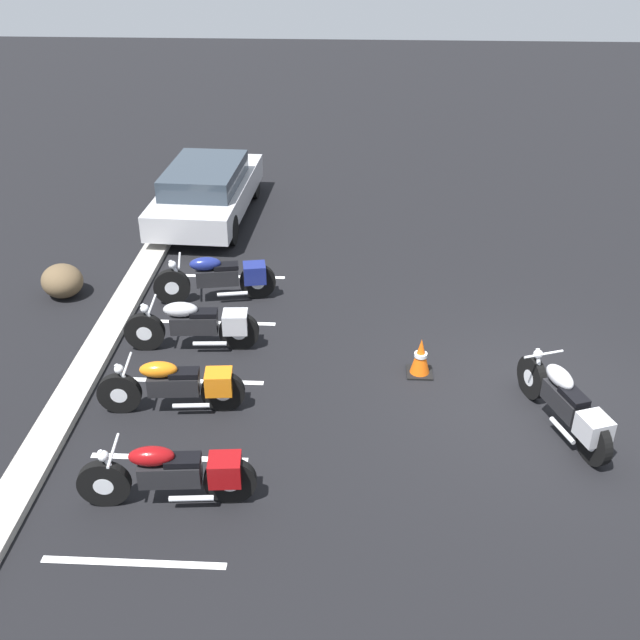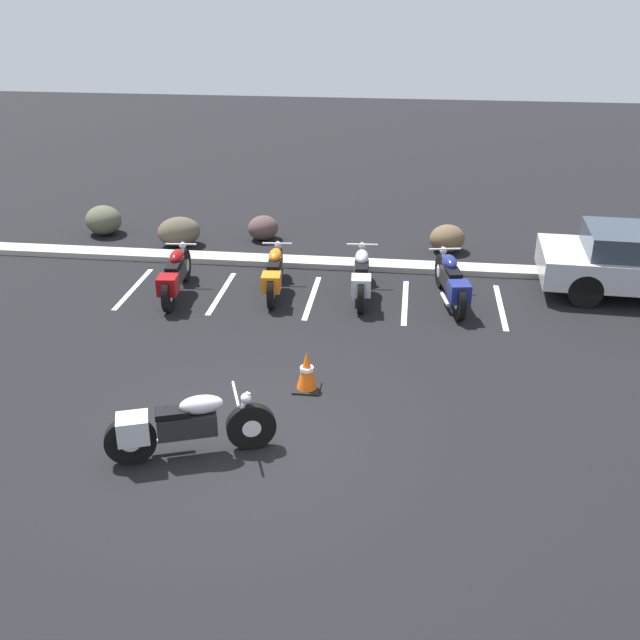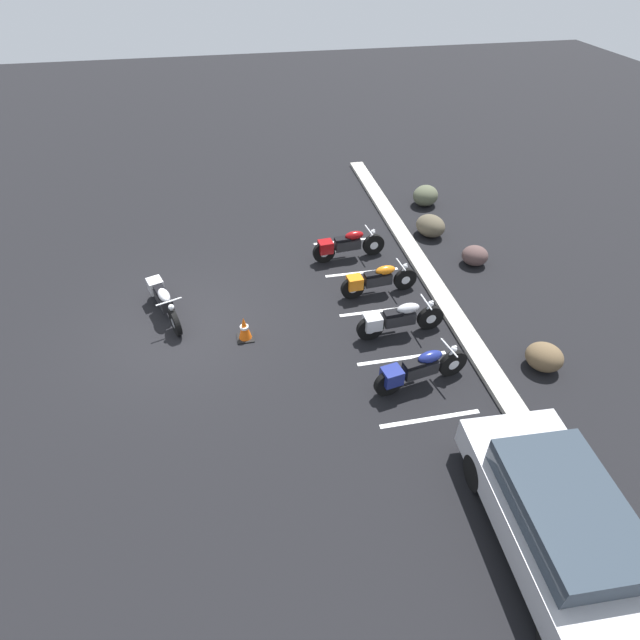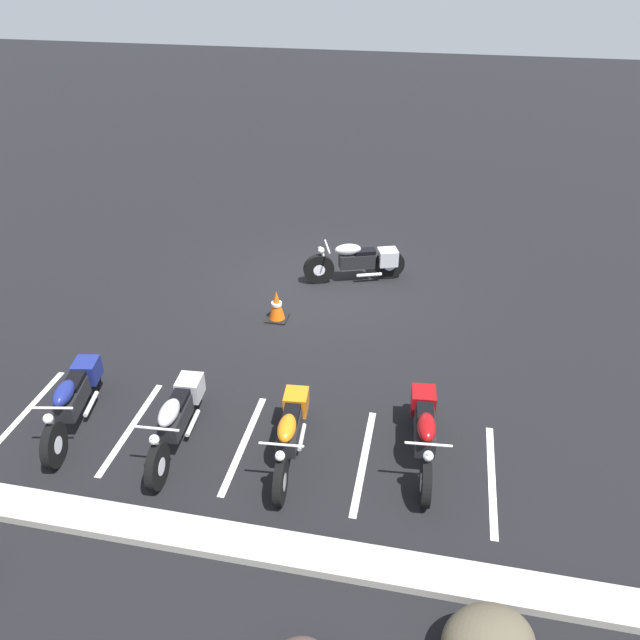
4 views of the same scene
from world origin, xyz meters
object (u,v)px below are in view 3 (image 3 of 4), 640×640
motorcycle_silver_featured (163,299)px  parked_bike_1 (376,280)px  parked_bike_0 (345,245)px  landscape_rock_1 (430,226)px  landscape_rock_3 (475,256)px  car_silver (565,529)px  parked_bike_3 (417,370)px  traffic_cone (244,329)px  parked_bike_2 (397,319)px  landscape_rock_2 (425,196)px  landscape_rock_0 (544,357)px

motorcycle_silver_featured → parked_bike_1: size_ratio=1.00×
parked_bike_0 → landscape_rock_1: bearing=10.7°
motorcycle_silver_featured → landscape_rock_3: (-0.65, 8.60, -0.18)m
parked_bike_0 → car_silver: (9.05, 1.25, 0.23)m
parked_bike_3 → landscape_rock_3: bearing=41.7°
car_silver → traffic_cone: bearing=-141.3°
parked_bike_1 → parked_bike_0: bearing=96.6°
parked_bike_2 → landscape_rock_2: 7.07m
parked_bike_2 → landscape_rock_1: size_ratio=2.26×
motorcycle_silver_featured → landscape_rock_0: motorcycle_silver_featured is taller
parked_bike_0 → parked_bike_2: bearing=-88.4°
parked_bike_3 → motorcycle_silver_featured: bearing=135.8°
parked_bike_0 → parked_bike_3: bearing=-91.5°
motorcycle_silver_featured → parked_bike_0: 5.30m
parked_bike_0 → parked_bike_3: 5.21m
parked_bike_0 → parked_bike_3: parked_bike_3 is taller
motorcycle_silver_featured → landscape_rock_1: 8.32m
parked_bike_0 → landscape_rock_1: (-0.81, 2.91, -0.12)m
motorcycle_silver_featured → parked_bike_0: bearing=88.5°
parked_bike_3 → landscape_rock_0: bearing=-10.9°
landscape_rock_0 → motorcycle_silver_featured: bearing=-113.3°
motorcycle_silver_featured → parked_bike_3: 6.42m
landscape_rock_1 → landscape_rock_3: landscape_rock_1 is taller
parked_bike_1 → landscape_rock_2: bearing=51.5°
motorcycle_silver_featured → parked_bike_3: bearing=36.7°
parked_bike_2 → car_silver: (5.53, 0.85, 0.22)m
landscape_rock_3 → car_silver: bearing=-16.0°
landscape_rock_1 → parked_bike_2: bearing=-30.1°
parked_bike_0 → parked_bike_2: parked_bike_2 is taller
motorcycle_silver_featured → car_silver: size_ratio=0.48×
parked_bike_1 → landscape_rock_3: parked_bike_1 is taller
motorcycle_silver_featured → landscape_rock_3: size_ratio=2.83×
landscape_rock_0 → landscape_rock_1: 6.04m
car_silver → parked_bike_1: bearing=-170.3°
parked_bike_0 → parked_bike_1: bearing=-83.6°
parked_bike_1 → parked_bike_2: 1.67m
parked_bike_1 → parked_bike_3: bearing=-95.7°
parked_bike_2 → landscape_rock_3: 4.05m
landscape_rock_3 → motorcycle_silver_featured: bearing=-85.7°
parked_bike_2 → landscape_rock_3: size_ratio=2.95×
car_silver → landscape_rock_1: car_silver is taller
parked_bike_1 → landscape_rock_3: (-0.85, 3.20, -0.16)m
parked_bike_1 → car_silver: size_ratio=0.48×
parked_bike_0 → parked_bike_2: size_ratio=0.99×
parked_bike_0 → traffic_cone: (2.97, -3.14, -0.16)m
landscape_rock_3 → traffic_cone: 7.00m
motorcycle_silver_featured → parked_bike_0: size_ratio=0.97×
parked_bike_0 → parked_bike_2: (3.52, 0.40, 0.00)m
landscape_rock_2 → traffic_cone: landscape_rock_2 is taller
parked_bike_0 → landscape_rock_3: parked_bike_0 is taller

